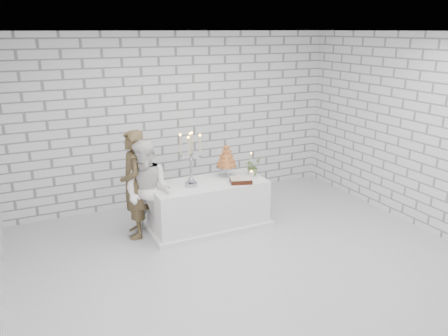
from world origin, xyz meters
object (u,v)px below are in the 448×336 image
cake_table (208,205)px  croquembouche (226,160)px  bride (148,192)px  groom (134,185)px  candelabra (191,160)px

cake_table → croquembouche: 0.77m
cake_table → croquembouche: size_ratio=3.35×
croquembouche → bride: bearing=-172.6°
bride → croquembouche: (1.36, 0.18, 0.26)m
cake_table → groom: bearing=169.9°
cake_table → croquembouche: croquembouche is taller
candelabra → bride: bearing=178.8°
groom → croquembouche: 1.52m
candelabra → croquembouche: 0.73m
bride → groom: bearing=165.7°
groom → croquembouche: (1.51, -0.05, 0.20)m
candelabra → croquembouche: (0.69, 0.19, -0.15)m
bride → candelabra: size_ratio=1.83×
cake_table → groom: size_ratio=1.10×
groom → candelabra: (0.82, -0.24, 0.35)m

